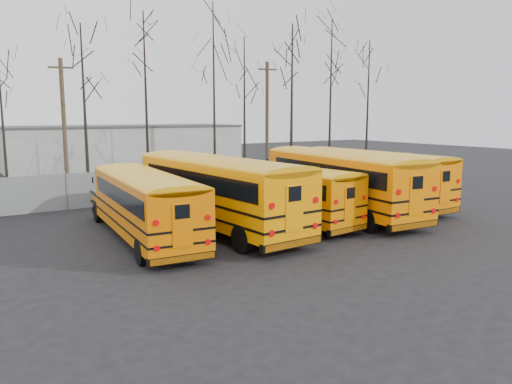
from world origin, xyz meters
TOP-DOWN VIEW (x-y plane):
  - ground at (0.00, 0.00)m, footprint 120.00×120.00m
  - fence at (0.00, 12.00)m, footprint 40.00×0.04m
  - distant_building at (2.00, 32.00)m, footprint 22.00×8.00m
  - bus_a at (-6.84, 3.18)m, footprint 3.33×10.64m
  - bus_b at (-3.44, 3.25)m, footprint 3.48×12.32m
  - bus_c at (-0.04, 3.17)m, footprint 3.33×10.36m
  - bus_d at (3.53, 2.82)m, footprint 3.80×12.30m
  - bus_e at (6.84, 3.91)m, footprint 2.69×11.48m
  - utility_pole_left at (-6.76, 17.39)m, footprint 1.54×0.39m
  - utility_pole_right at (10.98, 20.33)m, footprint 1.72×0.41m
  - tree_1 at (-10.65, 14.14)m, footprint 0.26×0.26m
  - tree_2 at (-5.87, 15.64)m, footprint 0.26×0.26m
  - tree_3 at (-1.31, 17.17)m, footprint 0.26×0.26m
  - tree_4 at (2.18, 13.74)m, footprint 0.26×0.26m
  - tree_5 at (5.72, 15.60)m, footprint 0.26×0.26m
  - tree_6 at (9.14, 14.33)m, footprint 0.26×0.26m
  - tree_7 at (13.10, 14.44)m, footprint 0.26×0.26m
  - tree_8 at (16.84, 14.00)m, footprint 0.26×0.26m

SIDE VIEW (x-z plane):
  - ground at x=0.00m, z-range 0.00..0.00m
  - fence at x=0.00m, z-range 0.00..2.00m
  - bus_c at x=-0.04m, z-range 0.24..3.10m
  - bus_a at x=-6.84m, z-range 0.25..3.18m
  - bus_e at x=6.84m, z-range 0.27..3.48m
  - bus_d at x=3.53m, z-range 0.29..3.68m
  - bus_b at x=-3.44m, z-range 0.29..3.70m
  - distant_building at x=2.00m, z-range 0.00..4.00m
  - utility_pole_left at x=-6.76m, z-range 0.12..8.81m
  - tree_1 at x=-10.65m, z-range 0.00..9.32m
  - utility_pole_right at x=10.98m, z-range 0.13..9.83m
  - tree_2 at x=-5.87m, z-range 0.00..10.66m
  - tree_5 at x=5.72m, z-range 0.00..10.83m
  - tree_8 at x=16.84m, z-range 0.00..11.20m
  - tree_6 at x=9.14m, z-range 0.00..11.84m
  - tree_3 at x=-1.31m, z-range 0.00..12.10m
  - tree_4 at x=2.18m, z-range 0.00..12.49m
  - tree_7 at x=13.10m, z-range 0.00..12.52m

